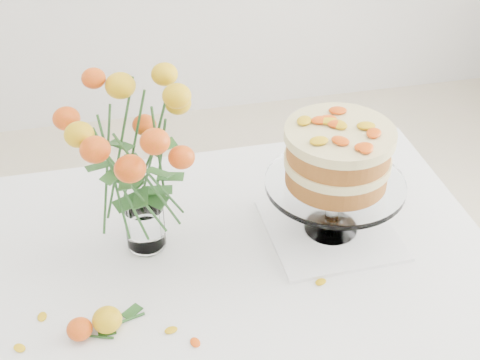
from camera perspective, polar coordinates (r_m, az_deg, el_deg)
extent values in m
cube|color=tan|center=(1.43, -5.84, -9.16)|extent=(1.40, 0.90, 0.04)
cylinder|color=tan|center=(2.08, 10.57, -6.66)|extent=(0.06, 0.06, 0.71)
cube|color=white|center=(1.41, -5.89, -8.50)|extent=(1.42, 0.92, 0.01)
cube|color=white|center=(1.83, -7.73, -0.96)|extent=(1.42, 0.01, 0.20)
cube|color=white|center=(1.68, 19.16, -6.82)|extent=(0.01, 0.92, 0.20)
cube|color=white|center=(1.53, 7.71, -4.23)|extent=(0.29, 0.29, 0.01)
cylinder|color=white|center=(1.48, 7.94, -2.00)|extent=(0.03, 0.03, 0.10)
cylinder|color=white|center=(1.45, 8.12, -0.27)|extent=(0.30, 0.30, 0.01)
cylinder|color=#AD5C27|center=(1.43, 8.21, 0.64)|extent=(0.27, 0.27, 0.04)
cylinder|color=beige|center=(1.42, 8.31, 1.68)|extent=(0.29, 0.29, 0.02)
cylinder|color=#AD5C27|center=(1.40, 8.42, 2.75)|extent=(0.27, 0.27, 0.04)
cylinder|color=beige|center=(1.38, 8.54, 3.88)|extent=(0.29, 0.29, 0.02)
cylinder|color=white|center=(1.49, -7.92, -5.48)|extent=(0.07, 0.07, 0.01)
cylinder|color=white|center=(1.46, -8.09, -3.89)|extent=(0.09, 0.09, 0.10)
ellipsoid|color=gold|center=(1.32, -11.27, -11.61)|extent=(0.06, 0.06, 0.05)
cylinder|color=#265321|center=(1.34, -9.53, -11.69)|extent=(0.07, 0.02, 0.01)
ellipsoid|color=#C35109|center=(1.32, -13.53, -12.27)|extent=(0.05, 0.05, 0.04)
cylinder|color=#265321|center=(1.32, -11.98, -12.99)|extent=(0.06, 0.02, 0.00)
ellipsoid|color=gold|center=(1.34, -10.49, -11.97)|extent=(0.03, 0.02, 0.00)
ellipsoid|color=gold|center=(1.31, -5.91, -12.64)|extent=(0.03, 0.02, 0.00)
ellipsoid|color=gold|center=(1.29, -3.84, -13.68)|extent=(0.03, 0.02, 0.00)
ellipsoid|color=gold|center=(1.38, -16.53, -11.14)|extent=(0.03, 0.02, 0.00)
ellipsoid|color=gold|center=(1.34, -18.30, -13.46)|extent=(0.03, 0.02, 0.00)
ellipsoid|color=gold|center=(1.40, 6.90, -8.65)|extent=(0.03, 0.02, 0.00)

